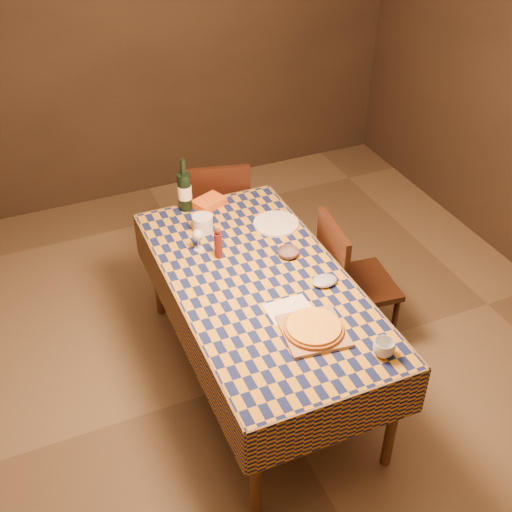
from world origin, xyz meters
name	(u,v)px	position (x,y,z in m)	size (l,w,h in m)	color
room	(260,188)	(0.00, 0.00, 1.35)	(5.00, 5.10, 2.70)	brown
dining_table	(260,291)	(0.00, 0.00, 0.69)	(0.94, 1.84, 0.77)	brown
cutting_board	(313,331)	(0.08, -0.49, 0.78)	(0.31, 0.31, 0.02)	#9F714B
pizza	(314,328)	(0.08, -0.49, 0.80)	(0.35, 0.35, 0.03)	#9B5219
pepper_mill	(218,244)	(-0.13, 0.29, 0.86)	(0.05, 0.05, 0.19)	#501512
bowl	(288,253)	(0.24, 0.14, 0.79)	(0.13, 0.13, 0.04)	#5D464E
wine_glass	(198,236)	(-0.21, 0.40, 0.87)	(0.07, 0.07, 0.14)	silver
wine_bottle	(185,191)	(-0.14, 0.86, 0.90)	(0.10, 0.10, 0.35)	black
deli_tub	(203,224)	(-0.12, 0.58, 0.82)	(0.12, 0.12, 0.10)	silver
takeout_container	(209,202)	(0.01, 0.83, 0.79)	(0.20, 0.14, 0.05)	#D0591B
white_plate	(276,224)	(0.31, 0.46, 0.78)	(0.28, 0.28, 0.02)	white
tumbler	(384,348)	(0.31, -0.75, 0.81)	(0.11, 0.11, 0.08)	silver
flour_patch	(289,310)	(0.04, -0.29, 0.77)	(0.23, 0.18, 0.00)	white
flour_bag	(324,281)	(0.31, -0.17, 0.79)	(0.14, 0.11, 0.04)	#99A0C4
chair_far	(218,211)	(0.17, 1.12, 0.52)	(0.51, 0.52, 0.93)	black
chair_right	(348,278)	(0.63, 0.09, 0.52)	(0.47, 0.47, 0.93)	black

